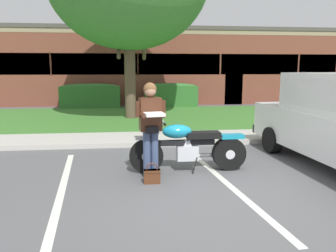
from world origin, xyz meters
The scene contains 12 objects.
ground_plane centered at (0.00, 0.00, 0.00)m, with size 140.00×140.00×0.00m, color #565659.
curb_strip centered at (0.00, 3.07, 0.06)m, with size 60.00×0.20×0.12m, color #B7B2A8.
concrete_walk centered at (0.00, 3.92, 0.04)m, with size 60.00×1.50×0.08m, color #B7B2A8.
grass_lawn centered at (0.00, 7.99, 0.03)m, with size 60.00×6.64×0.06m, color #3D752D.
stall_stripe_0 centered at (-2.43, 0.20, 0.00)m, with size 0.12×4.40×0.01m, color silver.
stall_stripe_1 centered at (0.32, 0.20, 0.00)m, with size 0.12×4.40×0.01m, color silver.
motorcycle centered at (-0.14, 0.93, 0.49)m, with size 2.24×0.82×1.26m.
rider_person centered at (-0.95, 0.60, 1.01)m, with size 0.53×0.62×1.70m.
handbag centered at (-0.95, 0.30, 0.14)m, with size 0.28×0.13×0.36m.
hedge_left centered at (-3.28, 11.66, 0.65)m, with size 2.91×0.90×1.24m.
hedge_center_left centered at (0.73, 11.66, 0.65)m, with size 2.67×0.90×1.24m.
brick_building centered at (-0.89, 17.70, 2.10)m, with size 26.51×10.23×4.20m.
Camera 1 is at (-1.28, -5.11, 1.93)m, focal length 35.29 mm.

